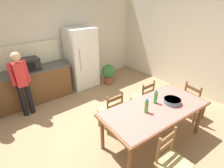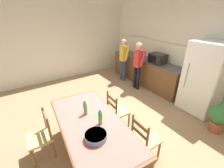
% 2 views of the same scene
% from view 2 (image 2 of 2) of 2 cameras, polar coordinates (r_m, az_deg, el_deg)
% --- Properties ---
extents(ground_plane, '(8.32, 8.32, 0.00)m').
position_cam_2_polar(ground_plane, '(3.82, -0.61, -13.47)').
color(ground_plane, '#9E7A56').
extents(wall_back, '(6.52, 0.12, 2.90)m').
position_cam_2_polar(wall_back, '(5.02, 26.29, 12.18)').
color(wall_back, beige).
rests_on(wall_back, ground).
extents(wall_left, '(0.12, 5.20, 2.90)m').
position_cam_2_polar(wall_left, '(6.04, -18.49, 15.44)').
color(wall_left, beige).
rests_on(wall_left, ground).
extents(kitchen_counter, '(2.96, 0.66, 0.92)m').
position_cam_2_polar(kitchen_counter, '(5.60, 12.54, 4.81)').
color(kitchen_counter, brown).
rests_on(kitchen_counter, ground).
extents(counter_splashback, '(2.92, 0.03, 0.60)m').
position_cam_2_polar(counter_splashback, '(5.60, 15.60, 12.61)').
color(counter_splashback, beige).
rests_on(counter_splashback, kitchen_counter).
extents(refrigerator, '(0.85, 0.73, 1.82)m').
position_cam_2_polar(refrigerator, '(4.37, 31.52, 1.66)').
color(refrigerator, silver).
rests_on(refrigerator, ground).
extents(microwave, '(0.50, 0.39, 0.30)m').
position_cam_2_polar(microwave, '(5.09, 16.95, 9.38)').
color(microwave, black).
rests_on(microwave, kitchen_counter).
extents(dining_table, '(2.12, 1.12, 0.78)m').
position_cam_2_polar(dining_table, '(2.61, -7.81, -15.58)').
color(dining_table, brown).
rests_on(dining_table, ground).
extents(bottle_near_centre, '(0.07, 0.07, 0.27)m').
position_cam_2_polar(bottle_near_centre, '(2.68, -10.16, -9.07)').
color(bottle_near_centre, green).
rests_on(bottle_near_centre, dining_table).
extents(bottle_off_centre, '(0.07, 0.07, 0.27)m').
position_cam_2_polar(bottle_off_centre, '(2.44, -4.50, -12.64)').
color(bottle_off_centre, green).
rests_on(bottle_off_centre, dining_table).
extents(serving_bowl, '(0.32, 0.32, 0.09)m').
position_cam_2_polar(serving_bowl, '(2.26, -6.19, -19.12)').
color(serving_bowl, slate).
rests_on(serving_bowl, dining_table).
extents(chair_side_near_left, '(0.42, 0.40, 0.91)m').
position_cam_2_polar(chair_side_near_left, '(3.06, -25.27, -17.66)').
color(chair_side_near_left, brown).
rests_on(chair_side_near_left, ground).
extents(chair_side_far_right, '(0.43, 0.41, 0.91)m').
position_cam_2_polar(chair_side_far_right, '(2.81, 12.21, -19.80)').
color(chair_side_far_right, brown).
rests_on(chair_side_far_right, ground).
extents(chair_side_far_left, '(0.44, 0.42, 0.91)m').
position_cam_2_polar(chair_side_far_left, '(3.37, 1.90, -10.23)').
color(chair_side_far_left, brown).
rests_on(chair_side_far_left, ground).
extents(person_at_sink, '(0.39, 0.27, 1.55)m').
position_cam_2_polar(person_at_sink, '(5.59, 4.31, 9.80)').
color(person_at_sink, navy).
rests_on(person_at_sink, ground).
extents(person_at_counter, '(0.39, 0.27, 1.57)m').
position_cam_2_polar(person_at_counter, '(4.99, 9.79, 7.59)').
color(person_at_counter, black).
rests_on(person_at_counter, ground).
extents(potted_plant, '(0.44, 0.44, 0.67)m').
position_cam_2_polar(potted_plant, '(4.03, 35.77, -10.09)').
color(potted_plant, brown).
rests_on(potted_plant, ground).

